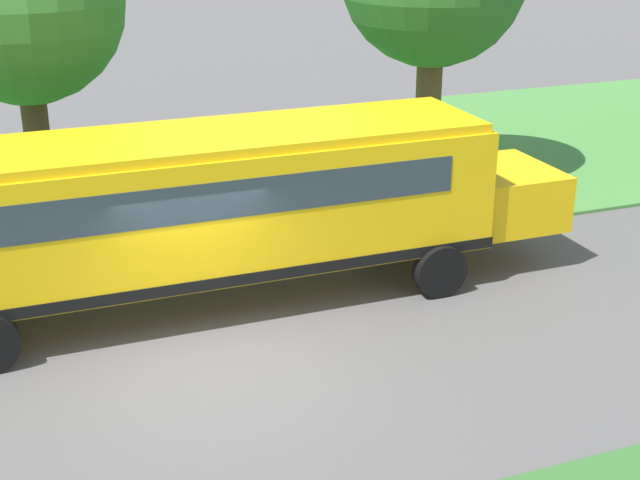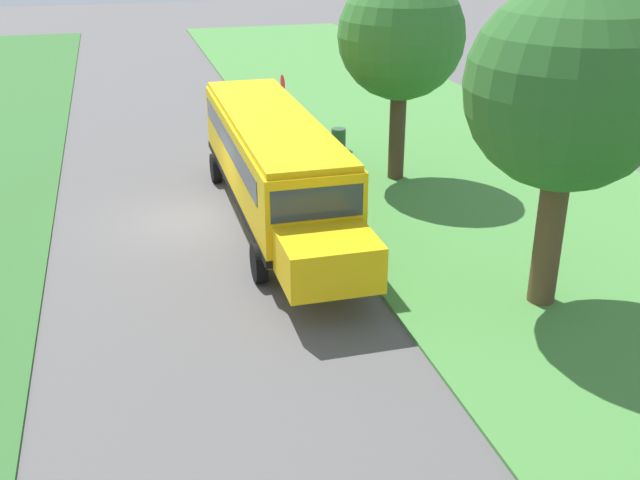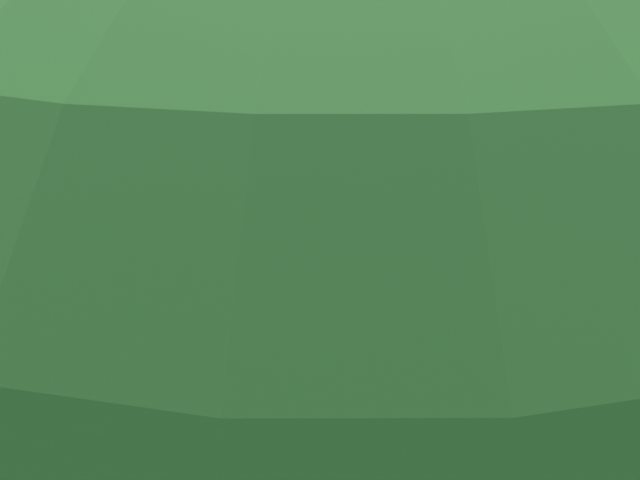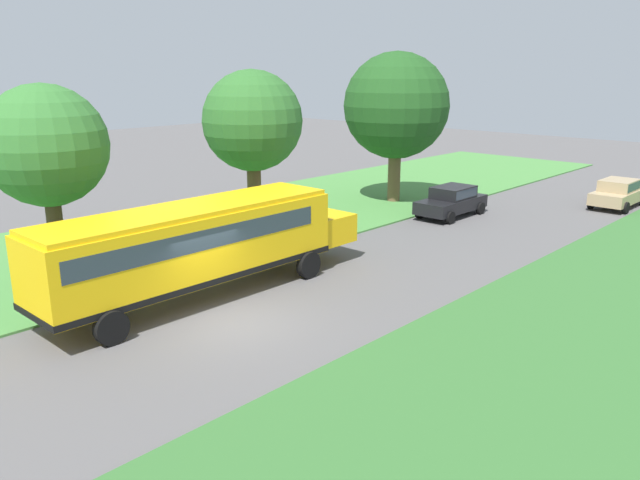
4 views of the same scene
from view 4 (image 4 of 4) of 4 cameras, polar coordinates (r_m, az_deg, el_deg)
ground_plane at (r=19.26m, az=-7.80°, el=-7.48°), size 120.00×120.00×0.00m
grass_verge at (r=27.35m, az=-21.22°, el=-1.38°), size 12.00×80.00×0.08m
grass_far_side at (r=14.19m, az=17.05°, el=-16.81°), size 10.00×80.00×0.07m
school_bus at (r=20.92m, az=-11.04°, el=-0.19°), size 2.84×12.42×3.16m
car_black_nearest at (r=33.18m, az=11.96°, el=3.64°), size 2.02×4.40×1.56m
car_tan_middle at (r=38.33m, az=25.63°, el=4.00°), size 2.02×4.40×1.56m
oak_tree_beside_bus at (r=23.16m, az=-23.80°, el=7.95°), size 4.16×4.16×7.01m
oak_tree_roadside_mid at (r=28.47m, az=-6.45°, el=10.88°), size 4.50×4.50×7.45m
oak_tree_far_end at (r=35.65m, az=7.05°, el=12.02°), size 5.89×5.89×8.41m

